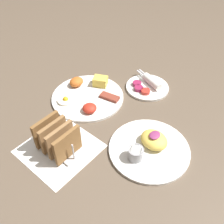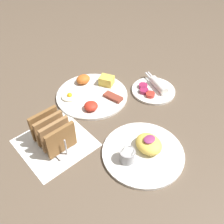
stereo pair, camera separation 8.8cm
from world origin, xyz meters
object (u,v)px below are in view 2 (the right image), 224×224
Objects in this scene: plate_breakfast at (92,93)px; plate_foreground at (143,151)px; toast_rack at (53,133)px; plate_condiments at (153,89)px.

plate_foreground reaches higher than plate_breakfast.
plate_foreground is 0.29m from toast_rack.
plate_breakfast is at bearing 143.67° from plate_condiments.
plate_breakfast is 0.27m from toast_rack.
plate_breakfast is 0.34m from plate_foreground.
plate_condiments is (0.20, -0.15, 0.00)m from plate_breakfast.
plate_breakfast is 1.09× the size of plate_foreground.
plate_foreground is (-0.26, -0.19, 0.00)m from plate_condiments.
plate_breakfast reaches higher than plate_condiments.
toast_rack is (-0.45, 0.04, 0.04)m from plate_condiments.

